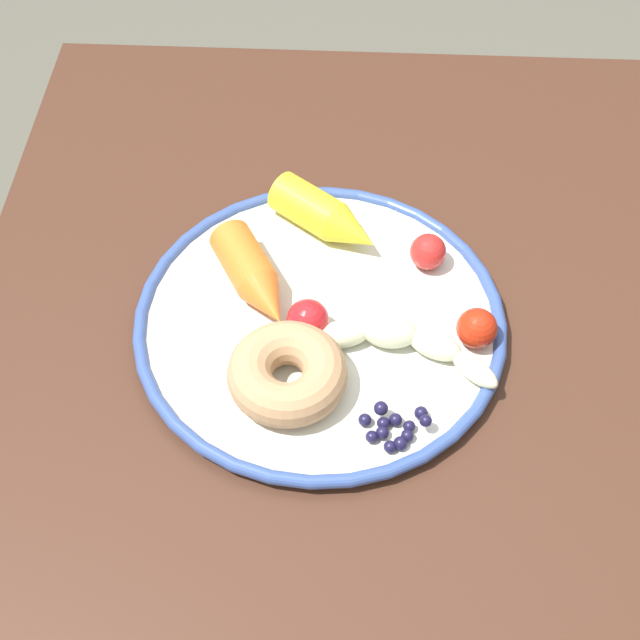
{
  "coord_description": "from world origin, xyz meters",
  "views": [
    {
      "loc": [
        0.44,
        -0.02,
        1.4
      ],
      "look_at": [
        -0.05,
        -0.05,
        0.75
      ],
      "focal_mm": 50.67,
      "sensor_mm": 36.0,
      "label": 1
    }
  ],
  "objects_px": {
    "banana": "(388,342)",
    "tomato_near": "(308,320)",
    "carrot_orange": "(254,277)",
    "donut": "(287,373)",
    "dining_table": "(367,441)",
    "tomato_mid": "(428,252)",
    "blueberry_pile": "(394,426)",
    "tomato_far": "(477,328)",
    "carrot_yellow": "(326,217)",
    "plate": "(320,322)"
  },
  "relations": [
    {
      "from": "banana",
      "to": "tomato_near",
      "type": "xyz_separation_m",
      "value": [
        -0.02,
        -0.07,
        0.01
      ]
    },
    {
      "from": "carrot_orange",
      "to": "donut",
      "type": "height_order",
      "value": "carrot_orange"
    },
    {
      "from": "dining_table",
      "to": "carrot_orange",
      "type": "distance_m",
      "value": 0.2
    },
    {
      "from": "carrot_orange",
      "to": "tomato_mid",
      "type": "xyz_separation_m",
      "value": [
        -0.04,
        0.16,
        -0.0
      ]
    },
    {
      "from": "dining_table",
      "to": "carrot_orange",
      "type": "height_order",
      "value": "carrot_orange"
    },
    {
      "from": "blueberry_pile",
      "to": "tomato_far",
      "type": "height_order",
      "value": "tomato_far"
    },
    {
      "from": "carrot_orange",
      "to": "donut",
      "type": "distance_m",
      "value": 0.11
    },
    {
      "from": "carrot_yellow",
      "to": "donut",
      "type": "height_order",
      "value": "carrot_yellow"
    },
    {
      "from": "dining_table",
      "to": "banana",
      "type": "height_order",
      "value": "banana"
    },
    {
      "from": "dining_table",
      "to": "carrot_yellow",
      "type": "height_order",
      "value": "carrot_yellow"
    },
    {
      "from": "plate",
      "to": "banana",
      "type": "distance_m",
      "value": 0.07
    },
    {
      "from": "donut",
      "to": "tomato_near",
      "type": "distance_m",
      "value": 0.06
    },
    {
      "from": "plate",
      "to": "carrot_orange",
      "type": "bearing_deg",
      "value": -116.39
    },
    {
      "from": "blueberry_pile",
      "to": "tomato_near",
      "type": "distance_m",
      "value": 0.12
    },
    {
      "from": "dining_table",
      "to": "carrot_orange",
      "type": "xyz_separation_m",
      "value": [
        -0.09,
        -0.11,
        0.14
      ]
    },
    {
      "from": "carrot_yellow",
      "to": "blueberry_pile",
      "type": "xyz_separation_m",
      "value": [
        0.22,
        0.07,
        -0.01
      ]
    },
    {
      "from": "dining_table",
      "to": "tomato_near",
      "type": "distance_m",
      "value": 0.16
    },
    {
      "from": "plate",
      "to": "blueberry_pile",
      "type": "height_order",
      "value": "blueberry_pile"
    },
    {
      "from": "carrot_orange",
      "to": "tomato_far",
      "type": "distance_m",
      "value": 0.2
    },
    {
      "from": "plate",
      "to": "carrot_yellow",
      "type": "relative_size",
      "value": 2.91
    },
    {
      "from": "banana",
      "to": "tomato_mid",
      "type": "xyz_separation_m",
      "value": [
        -0.1,
        0.04,
        0.0
      ]
    },
    {
      "from": "dining_table",
      "to": "blueberry_pile",
      "type": "distance_m",
      "value": 0.14
    },
    {
      "from": "banana",
      "to": "donut",
      "type": "xyz_separation_m",
      "value": [
        0.04,
        -0.08,
        0.01
      ]
    },
    {
      "from": "banana",
      "to": "carrot_yellow",
      "type": "distance_m",
      "value": 0.15
    },
    {
      "from": "carrot_orange",
      "to": "tomato_near",
      "type": "relative_size",
      "value": 3.18
    },
    {
      "from": "dining_table",
      "to": "tomato_mid",
      "type": "xyz_separation_m",
      "value": [
        -0.13,
        0.05,
        0.14
      ]
    },
    {
      "from": "blueberry_pile",
      "to": "plate",
      "type": "bearing_deg",
      "value": -149.54
    },
    {
      "from": "dining_table",
      "to": "banana",
      "type": "bearing_deg",
      "value": 151.57
    },
    {
      "from": "donut",
      "to": "tomato_mid",
      "type": "relative_size",
      "value": 2.99
    },
    {
      "from": "banana",
      "to": "tomato_near",
      "type": "relative_size",
      "value": 5.36
    },
    {
      "from": "tomato_near",
      "to": "tomato_mid",
      "type": "distance_m",
      "value": 0.14
    },
    {
      "from": "dining_table",
      "to": "tomato_far",
      "type": "relative_size",
      "value": 25.87
    },
    {
      "from": "tomato_far",
      "to": "plate",
      "type": "bearing_deg",
      "value": -96.71
    },
    {
      "from": "tomato_near",
      "to": "donut",
      "type": "bearing_deg",
      "value": -13.67
    },
    {
      "from": "donut",
      "to": "blueberry_pile",
      "type": "height_order",
      "value": "donut"
    },
    {
      "from": "carrot_orange",
      "to": "banana",
      "type": "bearing_deg",
      "value": 63.35
    },
    {
      "from": "blueberry_pile",
      "to": "tomato_far",
      "type": "relative_size",
      "value": 1.66
    },
    {
      "from": "carrot_orange",
      "to": "tomato_far",
      "type": "bearing_deg",
      "value": 76.77
    },
    {
      "from": "carrot_yellow",
      "to": "banana",
      "type": "bearing_deg",
      "value": 23.25
    },
    {
      "from": "dining_table",
      "to": "tomato_far",
      "type": "bearing_deg",
      "value": 113.15
    },
    {
      "from": "blueberry_pile",
      "to": "banana",
      "type": "bearing_deg",
      "value": -176.38
    },
    {
      "from": "plate",
      "to": "tomato_far",
      "type": "xyz_separation_m",
      "value": [
        0.02,
        0.14,
        0.02
      ]
    },
    {
      "from": "dining_table",
      "to": "tomato_near",
      "type": "xyz_separation_m",
      "value": [
        -0.04,
        -0.06,
        0.14
      ]
    },
    {
      "from": "plate",
      "to": "donut",
      "type": "bearing_deg",
      "value": -18.39
    },
    {
      "from": "carrot_orange",
      "to": "tomato_mid",
      "type": "relative_size",
      "value": 3.49
    },
    {
      "from": "carrot_orange",
      "to": "tomato_mid",
      "type": "distance_m",
      "value": 0.16
    },
    {
      "from": "blueberry_pile",
      "to": "tomato_mid",
      "type": "xyz_separation_m",
      "value": [
        -0.18,
        0.03,
        0.01
      ]
    },
    {
      "from": "blueberry_pile",
      "to": "tomato_mid",
      "type": "relative_size",
      "value": 1.76
    },
    {
      "from": "carrot_yellow",
      "to": "tomato_mid",
      "type": "bearing_deg",
      "value": 69.11
    },
    {
      "from": "tomato_mid",
      "to": "tomato_near",
      "type": "bearing_deg",
      "value": -51.16
    }
  ]
}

